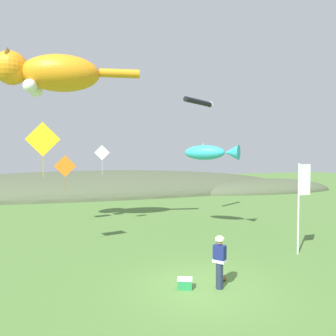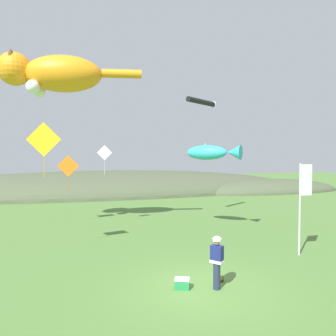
{
  "view_description": "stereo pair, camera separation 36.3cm",
  "coord_description": "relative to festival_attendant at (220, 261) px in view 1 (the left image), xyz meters",
  "views": [
    {
      "loc": [
        -4.58,
        -9.97,
        4.5
      ],
      "look_at": [
        0.0,
        4.0,
        3.91
      ],
      "focal_mm": 35.0,
      "sensor_mm": 36.0,
      "label": 1
    },
    {
      "loc": [
        -4.23,
        -10.08,
        4.5
      ],
      "look_at": [
        0.0,
        4.0,
        3.91
      ],
      "focal_mm": 35.0,
      "sensor_mm": 36.0,
      "label": 2
    }
  ],
  "objects": [
    {
      "name": "ground_plane",
      "position": [
        -0.44,
        0.21,
        -0.95
      ],
      "size": [
        120.0,
        120.0,
        0.0
      ],
      "primitive_type": "plane",
      "color": "#517A38"
    },
    {
      "name": "festival_banner_pole",
      "position": [
        5.32,
        2.36,
        1.75
      ],
      "size": [
        0.66,
        0.08,
        4.13
      ],
      "color": "silver",
      "rests_on": "ground"
    },
    {
      "name": "kite_tube_streamer",
      "position": [
        4.12,
        11.29,
        7.22
      ],
      "size": [
        2.83,
        2.05,
        0.44
      ],
      "color": "black"
    },
    {
      "name": "festival_attendant",
      "position": [
        0.0,
        0.0,
        0.0
      ],
      "size": [
        0.46,
        0.49,
        1.77
      ],
      "color": "#232D47",
      "rests_on": "ground"
    },
    {
      "name": "kite_diamond_white",
      "position": [
        -2.61,
        10.68,
        3.67
      ],
      "size": [
        0.94,
        0.08,
        1.84
      ],
      "color": "white"
    },
    {
      "name": "kite_diamond_gold",
      "position": [
        -5.76,
        5.46,
        4.21
      ],
      "size": [
        1.48,
        0.34,
        2.41
      ],
      "color": "yellow"
    },
    {
      "name": "picnic_cooler",
      "position": [
        -1.11,
        0.35,
        -0.77
      ],
      "size": [
        0.58,
        0.49,
        0.36
      ],
      "color": "#268C4C",
      "rests_on": "ground"
    },
    {
      "name": "kite_diamond_orange",
      "position": [
        -4.78,
        12.0,
        2.82
      ],
      "size": [
        1.35,
        0.3,
        2.28
      ],
      "color": "orange"
    },
    {
      "name": "kite_spool",
      "position": [
        0.41,
        0.55,
        -0.85
      ],
      "size": [
        0.16,
        0.21,
        0.21
      ],
      "color": "olive",
      "rests_on": "ground"
    },
    {
      "name": "kite_fish_windsock",
      "position": [
        3.33,
        7.73,
        3.7
      ],
      "size": [
        3.0,
        2.91,
        1.01
      ],
      "color": "#33B2CC"
    },
    {
      "name": "distant_hill_ridge",
      "position": [
        1.36,
        29.34,
        -0.95
      ],
      "size": [
        54.48,
        15.99,
        5.27
      ],
      "color": "#4C563D",
      "rests_on": "ground"
    },
    {
      "name": "kite_giant_cat",
      "position": [
        -5.53,
        10.06,
        8.17
      ],
      "size": [
        7.99,
        3.01,
        2.45
      ],
      "color": "orange"
    }
  ]
}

